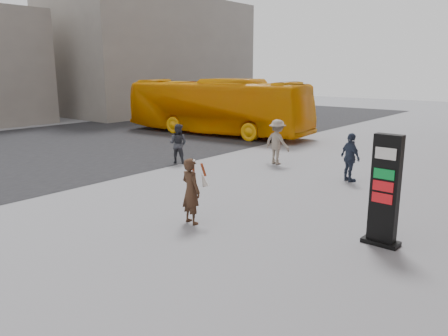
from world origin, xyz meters
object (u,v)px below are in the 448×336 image
Objects in this scene: bus at (216,107)px; pedestrian_c at (350,157)px; info_pylon at (385,191)px; pedestrian_b at (277,142)px; pedestrian_a at (178,144)px; woman at (191,190)px.

bus is 6.91× the size of pedestrian_c.
bus reaches higher than info_pylon.
info_pylon is 1.36× the size of pedestrian_b.
pedestrian_a is at bearing 44.38° from pedestrian_b.
info_pylon is 17.73m from bus.
bus is (-14.14, 10.69, 0.40)m from info_pylon.
pedestrian_c is (-2.96, 4.92, -0.40)m from info_pylon.
bus reaches higher than pedestrian_b.
pedestrian_a is (-9.85, 3.26, -0.43)m from info_pylon.
bus is at bearing -25.41° from pedestrian_b.
woman is 0.99× the size of pedestrian_c.
info_pylon is 5.76m from pedestrian_c.
pedestrian_c is at bearing 174.72° from pedestrian_b.
info_pylon reaches higher than woman.
pedestrian_c reaches higher than woman.
pedestrian_c is at bearing -122.66° from bus.
bus is at bearing -80.88° from pedestrian_a.
pedestrian_b is at bearing 18.80° from pedestrian_c.
pedestrian_b is (3.32, 2.48, 0.10)m from pedestrian_a.
pedestrian_c is (11.18, -5.77, -0.80)m from bus.
info_pylon reaches higher than pedestrian_c.
woman is 1.03× the size of pedestrian_a.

